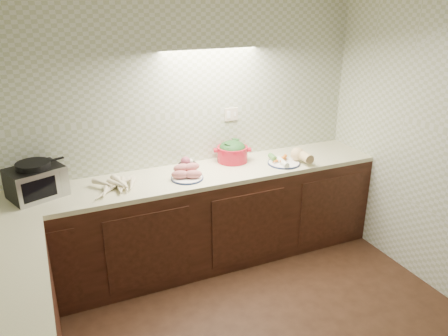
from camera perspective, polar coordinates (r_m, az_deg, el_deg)
name	(u,v)px	position (r m, az deg, el deg)	size (l,w,h in m)	color
room	(280,147)	(2.29, 7.28, 2.76)	(3.60, 3.60, 2.60)	black
counter	(136,292)	(3.20, -11.41, -15.55)	(3.60, 3.60, 0.90)	black
toaster_oven	(36,181)	(3.67, -23.36, -1.53)	(0.48, 0.43, 0.28)	black
parsnip_pile	(118,185)	(3.64, -13.67, -2.16)	(0.47, 0.44, 0.07)	beige
sweet_potato_plate	(187,173)	(3.74, -4.88, -0.68)	(0.29, 0.28, 0.13)	#141E44
onion_bowl	(187,165)	(3.92, -4.85, 0.40)	(0.16, 0.16, 0.13)	black
dutch_oven	(232,151)	(4.10, 1.11, 2.17)	(0.37, 0.37, 0.20)	#B31023
veg_plate	(290,158)	(4.12, 8.67, 1.35)	(0.38, 0.32, 0.14)	#141E44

